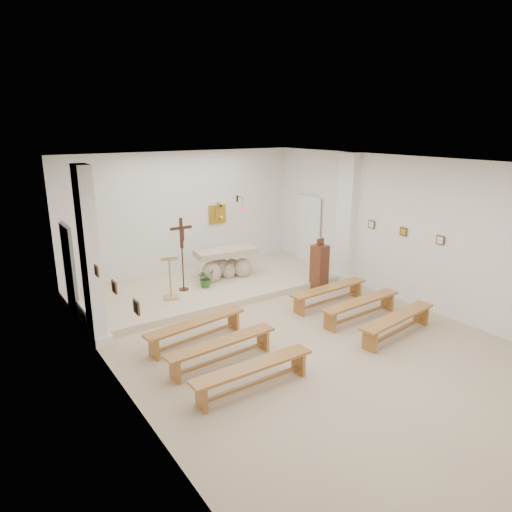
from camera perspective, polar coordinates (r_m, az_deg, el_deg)
ground at (r=9.51m, az=4.65°, el=-10.00°), size 7.00×10.00×0.00m
wall_left at (r=7.32m, az=-17.00°, el=-3.97°), size 0.02×10.00×3.50m
wall_right at (r=11.35m, az=18.82°, el=2.87°), size 0.02×10.00×3.50m
wall_back at (r=13.05m, az=-8.97°, el=5.15°), size 7.00×0.02×3.50m
ceiling at (r=8.58m, az=5.19°, el=11.45°), size 7.00×10.00×0.02m
sanctuary_platform at (r=12.19m, az=-5.63°, el=-3.67°), size 6.98×3.00×0.15m
pilaster_left at (r=9.20m, az=-20.04°, el=-0.19°), size 0.26×0.55×3.50m
pilaster_right at (r=12.54m, az=11.25°, el=4.60°), size 0.26×0.55×3.50m
gold_wall_relief at (r=13.51m, az=-4.85°, el=5.22°), size 0.55×0.04×0.55m
sanctuary_lamp at (r=13.61m, az=-1.76°, el=6.04°), size 0.11×0.36×0.44m
station_frame_left_front at (r=6.62m, az=-14.72°, el=-6.21°), size 0.03×0.20×0.20m
station_frame_left_mid at (r=7.52m, az=-17.30°, el=-3.71°), size 0.03×0.20×0.20m
station_frame_left_rear at (r=8.44m, az=-19.31°, el=-1.75°), size 0.03×0.20×0.20m
station_frame_right_front at (r=10.89m, az=22.05°, el=1.85°), size 0.03×0.20×0.20m
station_frame_right_mid at (r=11.46m, az=17.95°, el=2.91°), size 0.03×0.20×0.20m
station_frame_right_rear at (r=12.08m, az=14.26°, el=3.84°), size 0.03×0.20×0.20m
radiator_left at (r=10.31m, az=-20.57°, el=-7.26°), size 0.10×0.85×0.52m
radiator_right at (r=13.42m, az=8.99°, el=-1.06°), size 0.10×0.85×0.52m
altar at (r=12.47m, az=-3.82°, el=-1.19°), size 1.74×0.83×0.87m
lectern at (r=11.04m, az=-10.68°, el=-2.62°), size 0.46×0.42×1.10m
crucifix_stand at (r=11.41m, az=-9.23°, el=0.86°), size 0.56×0.24×1.86m
potted_plant at (r=11.80m, az=-6.31°, el=-2.72°), size 0.51×0.47×0.49m
donation_pedestal at (r=12.08m, az=7.93°, el=-1.31°), size 0.41×0.41×1.36m
bench_left_front at (r=9.17m, az=-7.50°, el=-8.75°), size 2.21×0.64×0.46m
bench_right_front at (r=11.05m, az=9.11°, el=-4.42°), size 2.20×0.44×0.46m
bench_left_second at (r=8.35m, az=-4.30°, el=-11.23°), size 2.20×0.48×0.46m
bench_right_second at (r=10.38m, az=12.94°, el=-5.99°), size 2.20×0.46×0.46m
bench_left_third at (r=7.59m, az=-0.35°, el=-14.18°), size 2.19×0.35×0.46m
bench_right_third at (r=9.78m, az=17.30°, el=-7.74°), size 2.21×0.63×0.46m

